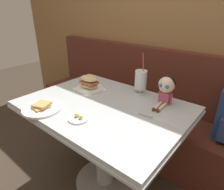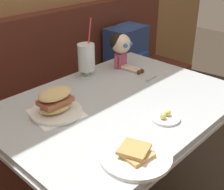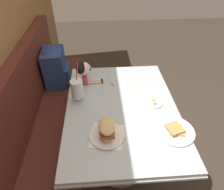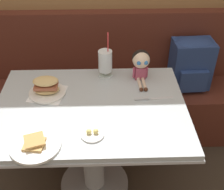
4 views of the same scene
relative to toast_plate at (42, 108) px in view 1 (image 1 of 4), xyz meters
The scene contains 9 objects.
wood_panel_wall 1.29m from the toast_plate, 77.70° to the left, with size 4.40×0.08×2.40m, color olive.
booth_bench 1.06m from the toast_plate, 74.67° to the left, with size 2.60×0.48×1.00m.
diner_table 0.45m from the toast_plate, 50.34° to the left, with size 1.11×0.81×0.74m.
toast_plate is the anchor object (origin of this frame).
milkshake_glass 0.72m from the toast_plate, 60.92° to the left, with size 0.10×0.10×0.32m.
sandwich_plate 0.43m from the toast_plate, 90.63° to the left, with size 0.23×0.23×0.12m.
butter_saucer 0.28m from the toast_plate, 14.01° to the left, with size 0.12×0.12×0.04m.
butter_knife 0.69m from the toast_plate, 31.22° to the left, with size 0.24×0.04×0.01m.
seated_doll 0.83m from the toast_plate, 45.61° to the left, with size 0.12×0.22×0.20m.
Camera 1 is at (0.80, -0.70, 1.35)m, focal length 31.23 mm.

